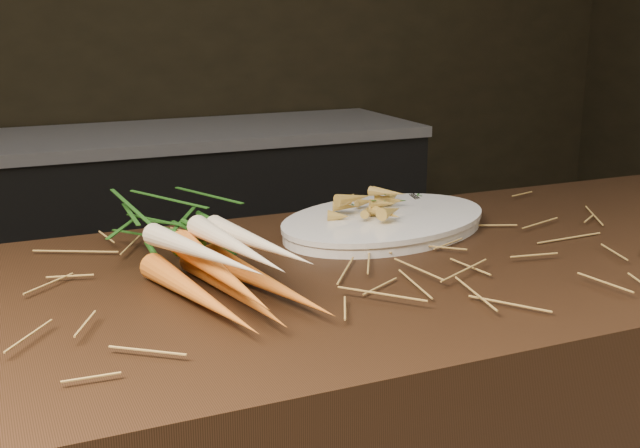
{
  "coord_description": "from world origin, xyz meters",
  "views": [
    {
      "loc": [
        -0.4,
        -0.73,
        1.28
      ],
      "look_at": [
        0.07,
        0.35,
        0.96
      ],
      "focal_mm": 45.0,
      "sensor_mm": 36.0,
      "label": 1
    }
  ],
  "objects": [
    {
      "name": "roasted_veg_heap",
      "position": [
        0.25,
        0.47,
        0.94
      ],
      "size": [
        0.23,
        0.2,
        0.05
      ],
      "primitive_type": null,
      "rotation": [
        0.0,
        0.0,
        0.32
      ],
      "color": "gold",
      "rests_on": "serving_platter"
    },
    {
      "name": "serving_fork",
      "position": [
        0.39,
        0.5,
        0.92
      ],
      "size": [
        0.05,
        0.15,
        0.0
      ],
      "primitive_type": "cube",
      "rotation": [
        0.0,
        0.0,
        -0.21
      ],
      "color": "silver",
      "rests_on": "serving_platter"
    },
    {
      "name": "back_counter",
      "position": [
        0.3,
        2.18,
        0.42
      ],
      "size": [
        1.82,
        0.62,
        0.84
      ],
      "color": "black",
      "rests_on": "ground"
    },
    {
      "name": "root_veg_bunch",
      "position": [
        -0.13,
        0.39,
        0.95
      ],
      "size": [
        0.24,
        0.56,
        0.1
      ],
      "rotation": [
        0.0,
        0.0,
        0.13
      ],
      "color": "#C9531B",
      "rests_on": "main_counter"
    },
    {
      "name": "straw_bedding",
      "position": [
        0.0,
        0.3,
        0.91
      ],
      "size": [
        1.4,
        0.6,
        0.02
      ],
      "primitive_type": null,
      "color": "olive",
      "rests_on": "main_counter"
    },
    {
      "name": "serving_platter",
      "position": [
        0.25,
        0.47,
        0.91
      ],
      "size": [
        0.47,
        0.39,
        0.02
      ],
      "primitive_type": null,
      "rotation": [
        0.0,
        0.0,
        0.32
      ],
      "color": "white",
      "rests_on": "main_counter"
    }
  ]
}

